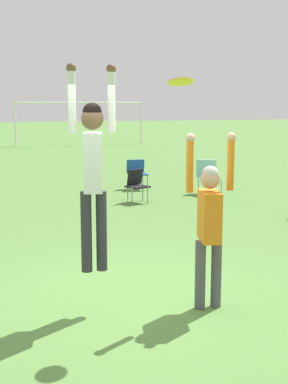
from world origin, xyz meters
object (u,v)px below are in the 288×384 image
person_jumping (93,163)px  camping_chair_1 (136,183)px  camping_chair_2 (137,171)px  person_defending (209,218)px  camping_chair_5 (208,175)px  frisbee (181,82)px

person_jumping → camping_chair_1: person_jumping is taller
person_jumping → camping_chair_2: 8.71m
person_defending → camping_chair_5: size_ratio=2.28×
camping_chair_2 → camping_chair_5: camping_chair_5 is taller
person_jumping → camping_chair_5: 8.22m
person_jumping → camping_chair_2: bearing=-6.8°
person_defending → camping_chair_1: bearing=-176.6°
camping_chair_5 → camping_chair_2: bearing=-15.1°
camping_chair_1 → person_jumping: bearing=44.2°
camping_chair_2 → camping_chair_1: bearing=76.8°
person_defending → camping_chair_2: person_defending is taller
person_jumping → camping_chair_1: bearing=-7.6°
person_jumping → frisbee: bearing=-97.6°
person_defending → camping_chair_5: (3.17, 7.11, -0.56)m
person_jumping → person_defending: bearing=-90.0°
frisbee → camping_chair_2: frisbee is taller
camping_chair_1 → camping_chair_2: 1.94m
person_jumping → frisbee: 1.26m
person_jumping → person_defending: person_jumping is taller
frisbee → camping_chair_1: (1.47, 6.59, -2.07)m
person_defending → person_jumping: bearing=-90.0°
person_defending → frisbee: 1.53m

